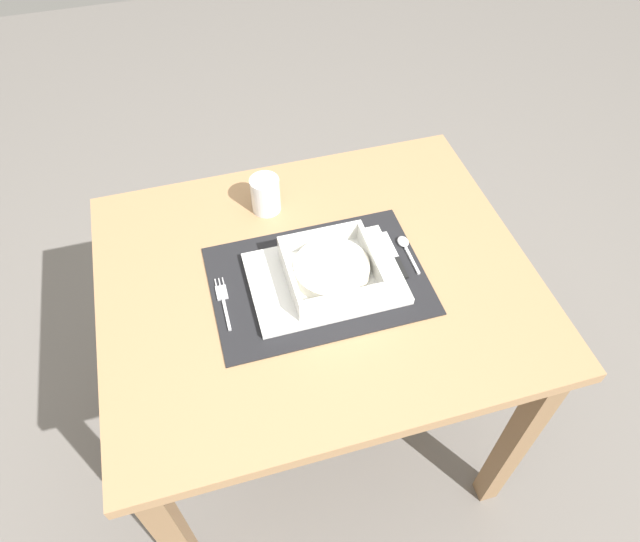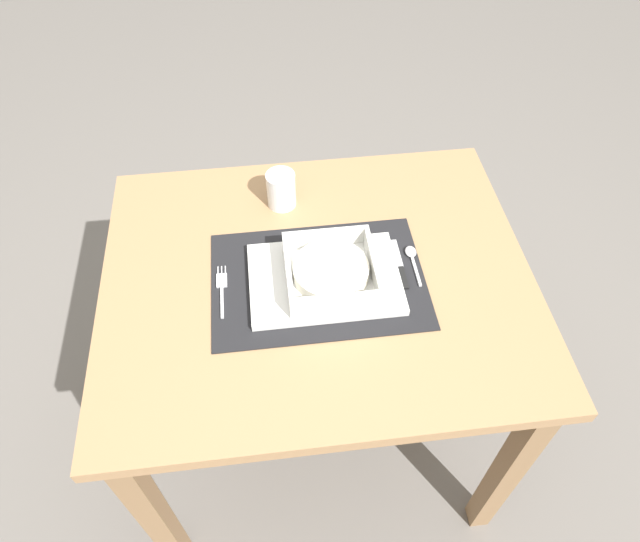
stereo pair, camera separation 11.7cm
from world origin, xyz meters
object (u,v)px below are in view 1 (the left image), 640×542
spoon (405,245)px  drinking_glass (266,196)px  porridge_bowl (332,271)px  dining_table (317,306)px  fork (223,299)px  butter_knife (396,258)px

spoon → drinking_glass: 0.33m
porridge_bowl → dining_table: bearing=132.0°
dining_table → fork: 0.23m
fork → butter_knife: bearing=-2.7°
fork → spoon: spoon is taller
fork → drinking_glass: 0.28m
dining_table → spoon: size_ratio=8.30×
drinking_glass → porridge_bowl: bearing=-72.4°
drinking_glass → fork: bearing=-121.0°
dining_table → fork: size_ratio=6.72×
fork → butter_knife: size_ratio=0.98×
spoon → drinking_glass: size_ratio=1.26×
dining_table → drinking_glass: (-0.06, 0.23, 0.15)m
dining_table → drinking_glass: drinking_glass is taller
butter_knife → spoon: bearing=37.1°
spoon → drinking_glass: (-0.26, 0.20, 0.03)m
porridge_bowl → butter_knife: (0.15, 0.02, -0.03)m
butter_knife → drinking_glass: size_ratio=1.58×
dining_table → spoon: (0.21, 0.02, 0.11)m
butter_knife → drinking_glass: 0.33m
fork → butter_knife: butter_knife is taller
butter_knife → dining_table: bearing=175.1°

